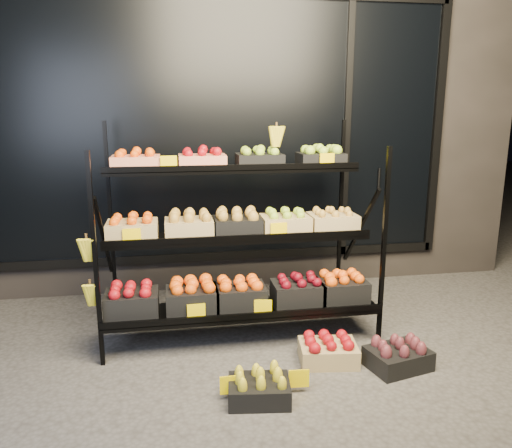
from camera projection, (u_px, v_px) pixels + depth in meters
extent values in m
plane|color=#514F4C|center=(251.00, 365.00, 3.51)|extent=(24.00, 24.00, 0.00)
cube|color=#2D2826|center=(214.00, 109.00, 5.60)|extent=(6.00, 2.00, 3.50)
cube|color=black|center=(224.00, 131.00, 4.67)|extent=(4.20, 0.04, 2.40)
cube|color=black|center=(226.00, 255.00, 4.93)|extent=(4.30, 0.06, 0.08)
cube|color=black|center=(437.00, 129.00, 5.00)|extent=(0.08, 0.06, 2.50)
cube|color=black|center=(347.00, 130.00, 4.85)|extent=(0.06, 0.06, 2.50)
cylinder|color=black|center=(379.00, 181.00, 4.99)|extent=(0.02, 0.02, 0.25)
cube|color=black|center=(95.00, 263.00, 3.34)|extent=(0.03, 0.03, 1.50)
cube|color=black|center=(384.00, 249.00, 3.68)|extent=(0.03, 0.03, 1.50)
cube|color=black|center=(111.00, 220.00, 4.25)|extent=(0.03, 0.03, 1.66)
cube|color=black|center=(341.00, 212.00, 4.59)|extent=(0.03, 0.03, 1.66)
cube|color=black|center=(243.00, 310.00, 3.78)|extent=(2.05, 0.42, 0.03)
cube|color=black|center=(247.00, 317.00, 3.58)|extent=(2.05, 0.02, 0.05)
cube|color=black|center=(238.00, 237.00, 3.96)|extent=(2.05, 0.40, 0.03)
cube|color=black|center=(241.00, 238.00, 3.77)|extent=(2.05, 0.02, 0.05)
cube|color=black|center=(232.00, 169.00, 4.13)|extent=(2.05, 0.40, 0.03)
cube|color=black|center=(235.00, 168.00, 3.94)|extent=(2.05, 0.02, 0.05)
cube|color=tan|center=(136.00, 163.00, 3.99)|extent=(0.38, 0.28, 0.11)
ellipsoid|color=#EF580C|center=(135.00, 152.00, 3.97)|extent=(0.32, 0.24, 0.07)
cube|color=tan|center=(202.00, 161.00, 4.07)|extent=(0.38, 0.28, 0.11)
ellipsoid|color=#AB0C1C|center=(202.00, 151.00, 4.05)|extent=(0.32, 0.24, 0.07)
cube|color=black|center=(259.00, 160.00, 4.15)|extent=(0.38, 0.28, 0.11)
ellipsoid|color=#A3CD33|center=(260.00, 150.00, 4.13)|extent=(0.32, 0.24, 0.07)
cube|color=black|center=(321.00, 159.00, 4.24)|extent=(0.38, 0.28, 0.11)
ellipsoid|color=#A3CD33|center=(321.00, 149.00, 4.22)|extent=(0.32, 0.24, 0.07)
cube|color=tan|center=(132.00, 230.00, 3.80)|extent=(0.38, 0.28, 0.14)
ellipsoid|color=#EF580C|center=(132.00, 218.00, 3.78)|extent=(0.32, 0.24, 0.07)
cube|color=tan|center=(190.00, 228.00, 3.88)|extent=(0.38, 0.28, 0.14)
ellipsoid|color=#B58633|center=(189.00, 216.00, 3.85)|extent=(0.32, 0.24, 0.07)
cube|color=black|center=(237.00, 226.00, 3.94)|extent=(0.38, 0.28, 0.14)
ellipsoid|color=#B58633|center=(237.00, 214.00, 3.91)|extent=(0.32, 0.24, 0.07)
cube|color=tan|center=(285.00, 224.00, 4.00)|extent=(0.38, 0.28, 0.14)
ellipsoid|color=#A3CD33|center=(285.00, 212.00, 3.98)|extent=(0.32, 0.24, 0.07)
cube|color=tan|center=(332.00, 223.00, 4.07)|extent=(0.38, 0.28, 0.14)
ellipsoid|color=#B58633|center=(333.00, 211.00, 4.04)|extent=(0.32, 0.24, 0.07)
cube|color=black|center=(132.00, 304.00, 3.62)|extent=(0.38, 0.28, 0.18)
ellipsoid|color=#AB0C1C|center=(131.00, 289.00, 3.60)|extent=(0.32, 0.24, 0.07)
cube|color=black|center=(192.00, 300.00, 3.70)|extent=(0.38, 0.28, 0.18)
ellipsoid|color=#EF580C|center=(192.00, 285.00, 3.67)|extent=(0.32, 0.24, 0.07)
cube|color=black|center=(240.00, 297.00, 3.75)|extent=(0.38, 0.28, 0.18)
ellipsoid|color=#EF580C|center=(240.00, 282.00, 3.73)|extent=(0.32, 0.24, 0.07)
cube|color=black|center=(297.00, 294.00, 3.83)|extent=(0.38, 0.28, 0.18)
ellipsoid|color=#640712|center=(298.00, 279.00, 3.80)|extent=(0.32, 0.24, 0.07)
cube|color=black|center=(341.00, 291.00, 3.89)|extent=(0.38, 0.28, 0.18)
ellipsoid|color=#EF580C|center=(342.00, 276.00, 3.86)|extent=(0.32, 0.24, 0.07)
ellipsoid|color=yellow|center=(86.00, 237.00, 3.31)|extent=(0.14, 0.08, 0.22)
ellipsoid|color=yellow|center=(90.00, 283.00, 3.38)|extent=(0.14, 0.08, 0.22)
ellipsoid|color=yellow|center=(276.00, 125.00, 4.01)|extent=(0.14, 0.08, 0.22)
cube|color=#EBC700|center=(132.00, 237.00, 3.66)|extent=(0.13, 0.01, 0.12)
cube|color=#EBC700|center=(279.00, 230.00, 3.85)|extent=(0.13, 0.01, 0.12)
cube|color=#EBC700|center=(327.00, 161.00, 4.10)|extent=(0.13, 0.01, 0.12)
cube|color=#EBC700|center=(169.00, 163.00, 3.88)|extent=(0.13, 0.01, 0.12)
cube|color=#EBC700|center=(196.00, 312.00, 3.56)|extent=(0.13, 0.01, 0.12)
cube|color=#EBC700|center=(263.00, 308.00, 3.64)|extent=(0.13, 0.01, 0.12)
cube|color=#EBC700|center=(230.00, 391.00, 3.08)|extent=(0.13, 0.01, 0.12)
cube|color=#EBC700|center=(299.00, 384.00, 3.15)|extent=(0.13, 0.01, 0.12)
cube|color=black|center=(259.00, 391.00, 3.07)|extent=(0.41, 0.32, 0.13)
ellipsoid|color=yellow|center=(259.00, 377.00, 3.05)|extent=(0.34, 0.27, 0.07)
cube|color=tan|center=(328.00, 353.00, 3.53)|extent=(0.43, 0.34, 0.14)
ellipsoid|color=#AB0C1C|center=(328.00, 340.00, 3.51)|extent=(0.37, 0.29, 0.07)
cube|color=black|center=(398.00, 358.00, 3.45)|extent=(0.46, 0.38, 0.14)
ellipsoid|color=maroon|center=(399.00, 345.00, 3.43)|extent=(0.39, 0.32, 0.07)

